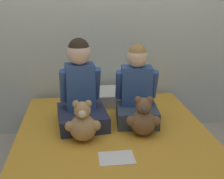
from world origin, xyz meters
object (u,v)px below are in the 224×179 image
object	(u,v)px
sign_card	(117,158)
child_on_right	(137,92)
child_on_left	(81,91)
teddy_bear_held_by_right_child	(143,119)
teddy_bear_held_by_left_child	(83,124)
pillow_at_headboard	(105,97)
bed	(119,176)

from	to	relation	value
sign_card	child_on_right	bearing A→B (deg)	66.45
child_on_left	teddy_bear_held_by_right_child	xyz separation A→B (m)	(0.41, -0.25, -0.13)
child_on_left	teddy_bear_held_by_left_child	world-z (taller)	child_on_left
child_on_left	pillow_at_headboard	world-z (taller)	child_on_left
bed	teddy_bear_held_by_left_child	xyz separation A→B (m)	(-0.22, 0.15, 0.31)
child_on_left	sign_card	xyz separation A→B (m)	(0.19, -0.52, -0.24)
child_on_right	teddy_bear_held_by_right_child	size ratio (longest dim) A/B	2.09
teddy_bear_held_by_left_child	sign_card	size ratio (longest dim) A/B	1.34
child_on_left	pillow_at_headboard	distance (m)	0.47
teddy_bear_held_by_right_child	sign_card	bearing A→B (deg)	-121.10
bed	teddy_bear_held_by_right_child	xyz separation A→B (m)	(0.19, 0.18, 0.31)
teddy_bear_held_by_left_child	pillow_at_headboard	xyz separation A→B (m)	(0.22, 0.65, -0.06)
pillow_at_headboard	sign_card	size ratio (longest dim) A/B	2.25
bed	teddy_bear_held_by_left_child	world-z (taller)	teddy_bear_held_by_left_child
bed	child_on_left	size ratio (longest dim) A/B	3.14
bed	child_on_left	distance (m)	0.65
teddy_bear_held_by_right_child	sign_card	world-z (taller)	teddy_bear_held_by_right_child
child_on_left	teddy_bear_held_by_left_child	bearing A→B (deg)	-95.29
teddy_bear_held_by_right_child	sign_card	size ratio (longest dim) A/B	1.32
teddy_bear_held_by_right_child	pillow_at_headboard	world-z (taller)	teddy_bear_held_by_right_child
bed	teddy_bear_held_by_left_child	distance (m)	0.41
bed	teddy_bear_held_by_right_child	distance (m)	0.41
sign_card	teddy_bear_held_by_left_child	bearing A→B (deg)	127.51
teddy_bear_held_by_left_child	sign_card	world-z (taller)	teddy_bear_held_by_left_child
bed	child_on_left	bearing A→B (deg)	117.13
teddy_bear_held_by_left_child	child_on_left	bearing A→B (deg)	94.27
teddy_bear_held_by_right_child	pillow_at_headboard	size ratio (longest dim) A/B	0.59
pillow_at_headboard	sign_card	xyz separation A→B (m)	(-0.03, -0.89, -0.05)
teddy_bear_held_by_left_child	sign_card	xyz separation A→B (m)	(0.19, -0.24, -0.12)
pillow_at_headboard	sign_card	world-z (taller)	pillow_at_headboard
child_on_left	teddy_bear_held_by_right_child	bearing A→B (deg)	-36.82
bed	sign_card	bearing A→B (deg)	-107.09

